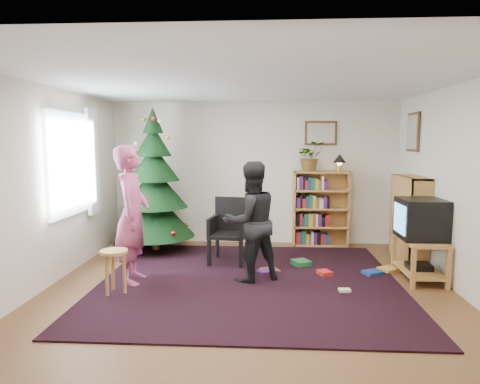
# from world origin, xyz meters

# --- Properties ---
(floor) EXTENTS (5.00, 5.00, 0.00)m
(floor) POSITION_xyz_m (0.00, 0.00, 0.00)
(floor) COLOR brown
(floor) RESTS_ON ground
(ceiling) EXTENTS (5.00, 5.00, 0.00)m
(ceiling) POSITION_xyz_m (0.00, 0.00, 2.50)
(ceiling) COLOR white
(ceiling) RESTS_ON wall_back
(wall_back) EXTENTS (5.00, 0.02, 2.50)m
(wall_back) POSITION_xyz_m (0.00, 2.50, 1.25)
(wall_back) COLOR silver
(wall_back) RESTS_ON floor
(wall_front) EXTENTS (5.00, 0.02, 2.50)m
(wall_front) POSITION_xyz_m (0.00, -2.50, 1.25)
(wall_front) COLOR silver
(wall_front) RESTS_ON floor
(wall_left) EXTENTS (0.02, 5.00, 2.50)m
(wall_left) POSITION_xyz_m (-2.50, 0.00, 1.25)
(wall_left) COLOR silver
(wall_left) RESTS_ON floor
(wall_right) EXTENTS (0.02, 5.00, 2.50)m
(wall_right) POSITION_xyz_m (2.50, 0.00, 1.25)
(wall_right) COLOR silver
(wall_right) RESTS_ON floor
(rug) EXTENTS (3.80, 3.60, 0.02)m
(rug) POSITION_xyz_m (0.00, 0.30, 0.01)
(rug) COLOR black
(rug) RESTS_ON floor
(window_pane) EXTENTS (0.04, 1.20, 1.40)m
(window_pane) POSITION_xyz_m (-2.47, 0.60, 1.50)
(window_pane) COLOR silver
(window_pane) RESTS_ON wall_left
(curtain) EXTENTS (0.06, 0.35, 1.60)m
(curtain) POSITION_xyz_m (-2.43, 1.30, 1.50)
(curtain) COLOR white
(curtain) RESTS_ON wall_left
(picture_back) EXTENTS (0.55, 0.03, 0.42)m
(picture_back) POSITION_xyz_m (1.15, 2.48, 1.95)
(picture_back) COLOR #4C3319
(picture_back) RESTS_ON wall_back
(picture_right) EXTENTS (0.03, 0.50, 0.60)m
(picture_right) POSITION_xyz_m (2.48, 1.75, 1.95)
(picture_right) COLOR #4C3319
(picture_right) RESTS_ON wall_right
(christmas_tree) EXTENTS (1.30, 1.30, 2.36)m
(christmas_tree) POSITION_xyz_m (-1.62, 1.79, 0.98)
(christmas_tree) COLOR #3F2816
(christmas_tree) RESTS_ON rug
(bookshelf_back) EXTENTS (0.95, 0.30, 1.30)m
(bookshelf_back) POSITION_xyz_m (1.16, 2.34, 0.66)
(bookshelf_back) COLOR #B27E3F
(bookshelf_back) RESTS_ON floor
(bookshelf_right) EXTENTS (0.30, 0.95, 1.30)m
(bookshelf_right) POSITION_xyz_m (2.34, 1.34, 0.66)
(bookshelf_right) COLOR #B27E3F
(bookshelf_right) RESTS_ON floor
(tv_stand) EXTENTS (0.48, 0.86, 0.55)m
(tv_stand) POSITION_xyz_m (2.22, 0.53, 0.32)
(tv_stand) COLOR #B27E3F
(tv_stand) RESTS_ON floor
(crt_tv) EXTENTS (0.55, 0.59, 0.52)m
(crt_tv) POSITION_xyz_m (2.22, 0.53, 0.81)
(crt_tv) COLOR black
(crt_tv) RESTS_ON tv_stand
(armchair) EXTENTS (0.60, 0.61, 0.97)m
(armchair) POSITION_xyz_m (-0.34, 1.22, 0.52)
(armchair) COLOR black
(armchair) RESTS_ON rug
(stool) EXTENTS (0.32, 0.32, 0.54)m
(stool) POSITION_xyz_m (-1.58, -0.26, 0.42)
(stool) COLOR #B27E3F
(stool) RESTS_ON floor
(person_standing) EXTENTS (0.47, 0.67, 1.77)m
(person_standing) POSITION_xyz_m (-1.49, 0.20, 0.88)
(person_standing) COLOR #AA4472
(person_standing) RESTS_ON rug
(person_by_chair) EXTENTS (0.95, 0.88, 1.56)m
(person_by_chair) POSITION_xyz_m (0.01, 0.34, 0.78)
(person_by_chair) COLOR black
(person_by_chair) RESTS_ON rug
(potted_plant) EXTENTS (0.53, 0.49, 0.51)m
(potted_plant) POSITION_xyz_m (0.96, 2.34, 1.55)
(potted_plant) COLOR gray
(potted_plant) RESTS_ON bookshelf_back
(table_lamp) EXTENTS (0.22, 0.22, 0.29)m
(table_lamp) POSITION_xyz_m (1.46, 2.34, 1.50)
(table_lamp) COLOR #A57F33
(table_lamp) RESTS_ON bookshelf_back
(floor_clutter) EXTENTS (1.89, 1.27, 0.08)m
(floor_clutter) POSITION_xyz_m (0.99, 0.64, 0.04)
(floor_clutter) COLOR #A51E19
(floor_clutter) RESTS_ON rug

